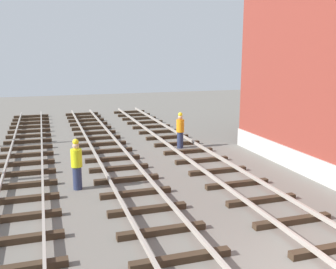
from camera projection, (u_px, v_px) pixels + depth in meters
track_worker_foreground at (180, 130)px, 20.11m from camera, size 0.40×0.40×1.87m
track_worker_distant at (77, 164)px, 14.02m from camera, size 0.40×0.40×1.87m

